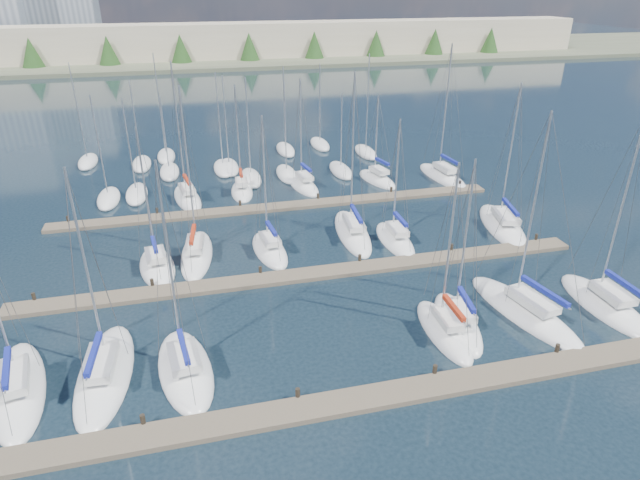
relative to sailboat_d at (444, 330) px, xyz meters
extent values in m
plane|color=#192833|center=(-6.43, 53.29, -0.19)|extent=(400.00, 400.00, 0.00)
cube|color=#6B5E4C|center=(-6.43, -4.71, -0.04)|extent=(44.00, 1.80, 0.35)
cylinder|color=#2D261C|center=(-18.43, -3.81, 0.11)|extent=(0.26, 0.26, 1.10)
cylinder|color=#2D261C|center=(-10.43, -3.81, 0.11)|extent=(0.26, 0.26, 1.10)
cylinder|color=#2D261C|center=(-2.43, -3.81, 0.11)|extent=(0.26, 0.26, 1.10)
cylinder|color=#2D261C|center=(5.57, -3.81, 0.11)|extent=(0.26, 0.26, 1.10)
cube|color=#6B5E4C|center=(-6.43, 9.29, -0.04)|extent=(44.00, 1.80, 0.35)
cylinder|color=#2D261C|center=(-26.43, 10.19, 0.11)|extent=(0.26, 0.26, 1.10)
cylinder|color=#2D261C|center=(-18.43, 10.19, 0.11)|extent=(0.26, 0.26, 1.10)
cylinder|color=#2D261C|center=(-10.43, 10.19, 0.11)|extent=(0.26, 0.26, 1.10)
cylinder|color=#2D261C|center=(-2.43, 10.19, 0.11)|extent=(0.26, 0.26, 1.10)
cylinder|color=#2D261C|center=(5.57, 10.19, 0.11)|extent=(0.26, 0.26, 1.10)
cylinder|color=#2D261C|center=(13.57, 10.19, 0.11)|extent=(0.26, 0.26, 1.10)
cube|color=#6B5E4C|center=(-6.43, 23.29, -0.04)|extent=(44.00, 1.80, 0.35)
cylinder|color=#2D261C|center=(-26.43, 24.19, 0.11)|extent=(0.26, 0.26, 1.10)
cylinder|color=#2D261C|center=(-18.43, 24.19, 0.11)|extent=(0.26, 0.26, 1.10)
cylinder|color=#2D261C|center=(-10.43, 24.19, 0.11)|extent=(0.26, 0.26, 1.10)
cylinder|color=#2D261C|center=(-2.43, 24.19, 0.11)|extent=(0.26, 0.26, 1.10)
cylinder|color=#2D261C|center=(5.57, 24.19, 0.11)|extent=(0.26, 0.26, 1.10)
cylinder|color=#2D261C|center=(13.57, 24.19, 0.11)|extent=(0.26, 0.26, 1.10)
ellipsoid|color=white|center=(0.00, 0.02, -0.14)|extent=(2.47, 7.26, 1.60)
cube|color=maroon|center=(0.00, 0.02, -0.14)|extent=(1.27, 3.49, 0.12)
cube|color=silver|center=(-0.01, -0.33, 1.16)|extent=(1.31, 2.56, 0.50)
cylinder|color=#9EA0A5|center=(0.02, 0.60, 6.00)|extent=(0.14, 0.14, 10.17)
cylinder|color=#9EA0A5|center=(-0.03, -0.91, 2.21)|extent=(0.19, 3.02, 0.10)
cube|color=#A02811|center=(-0.03, -0.91, 2.33)|extent=(0.39, 2.79, 0.30)
ellipsoid|color=white|center=(12.28, 0.19, -0.14)|extent=(3.10, 8.60, 1.60)
cube|color=silver|center=(12.27, -0.24, 1.16)|extent=(1.68, 3.02, 0.50)
cylinder|color=#9EA0A5|center=(12.28, 0.87, 7.09)|extent=(0.14, 0.14, 12.36)
cylinder|color=#9EA0A5|center=(12.26, -0.92, 2.21)|extent=(0.15, 3.60, 0.10)
cube|color=navy|center=(12.26, -0.92, 2.33)|extent=(0.34, 3.31, 0.30)
ellipsoid|color=white|center=(-15.51, 27.95, -0.14)|extent=(3.67, 8.30, 1.60)
cube|color=black|center=(-15.51, 27.95, -0.14)|extent=(1.86, 4.00, 0.12)
cube|color=silver|center=(-15.44, 27.56, 1.16)|extent=(1.76, 2.98, 0.50)
cylinder|color=#9EA0A5|center=(-15.61, 28.59, 7.22)|extent=(0.14, 0.14, 12.62)
cylinder|color=#9EA0A5|center=(-15.34, 26.93, 2.21)|extent=(0.64, 3.34, 0.10)
cube|color=#A02811|center=(-15.34, 26.93, 2.33)|extent=(0.79, 3.11, 0.30)
ellipsoid|color=white|center=(1.84, 13.41, -0.14)|extent=(2.54, 7.37, 1.60)
cube|color=black|center=(1.84, 13.41, -0.14)|extent=(1.31, 3.54, 0.12)
cube|color=silver|center=(1.83, 13.04, 1.16)|extent=(1.37, 2.59, 0.50)
cylinder|color=#9EA0A5|center=(1.85, 14.00, 5.66)|extent=(0.14, 0.14, 9.50)
cylinder|color=#9EA0A5|center=(1.82, 12.46, 2.21)|extent=(0.16, 3.08, 0.10)
cube|color=navy|center=(1.82, 12.46, 2.33)|extent=(0.36, 2.84, 0.30)
ellipsoid|color=white|center=(-15.07, 14.80, -0.14)|extent=(3.45, 9.10, 1.60)
cube|color=silver|center=(-15.12, 14.36, 1.16)|extent=(1.71, 3.24, 0.50)
cylinder|color=#9EA0A5|center=(-14.99, 15.51, 7.20)|extent=(0.14, 0.14, 12.58)
cylinder|color=#9EA0A5|center=(-15.19, 13.65, 2.21)|extent=(0.50, 3.72, 0.10)
cube|color=#A02811|center=(-15.19, 13.65, 2.33)|extent=(0.66, 3.44, 0.30)
ellipsoid|color=white|center=(5.58, 28.64, -0.14)|extent=(3.79, 7.17, 1.60)
cube|color=maroon|center=(5.58, 28.64, -0.14)|extent=(1.91, 3.46, 0.12)
cube|color=silver|center=(5.65, 28.31, 1.16)|extent=(1.80, 2.61, 0.50)
cylinder|color=#9EA0A5|center=(5.46, 29.18, 5.10)|extent=(0.14, 0.14, 8.39)
cylinder|color=#9EA0A5|center=(5.76, 27.78, 2.21)|extent=(0.70, 2.82, 0.10)
cube|color=navy|center=(5.76, 27.78, 2.33)|extent=(0.85, 2.64, 0.30)
ellipsoid|color=white|center=(6.32, 0.78, -0.14)|extent=(4.67, 10.63, 1.60)
cube|color=black|center=(6.32, 0.78, -0.14)|extent=(2.36, 5.12, 0.12)
cube|color=silver|center=(6.42, 0.27, 1.16)|extent=(2.20, 3.82, 0.50)
cylinder|color=#9EA0A5|center=(6.18, 1.59, 7.19)|extent=(0.14, 0.14, 12.56)
cylinder|color=#9EA0A5|center=(6.56, -0.54, 2.21)|extent=(0.87, 4.26, 0.10)
cube|color=navy|center=(6.56, -0.54, 2.33)|extent=(1.01, 3.96, 0.30)
ellipsoid|color=white|center=(-2.98, 28.74, -0.14)|extent=(3.32, 7.34, 1.60)
cube|color=maroon|center=(-2.98, 28.74, -0.14)|extent=(1.69, 3.53, 0.12)
cube|color=silver|center=(-2.93, 28.39, 1.16)|extent=(1.63, 2.63, 0.50)
cylinder|color=#9EA0A5|center=(-3.06, 29.30, 6.11)|extent=(0.14, 0.14, 10.39)
cylinder|color=#9EA0A5|center=(-2.85, 27.83, 2.21)|extent=(0.51, 2.96, 0.10)
cube|color=navy|center=(-2.85, 27.83, 2.33)|extent=(0.68, 2.75, 0.30)
ellipsoid|color=white|center=(-18.19, 13.42, -0.14)|extent=(3.53, 7.23, 1.60)
cube|color=black|center=(-18.19, 13.42, -0.14)|extent=(1.80, 3.49, 0.12)
cube|color=silver|center=(-18.15, 13.08, 1.16)|extent=(1.76, 2.60, 0.50)
cylinder|color=#9EA0A5|center=(-18.26, 13.97, 5.95)|extent=(0.14, 0.14, 10.07)
cylinder|color=#9EA0A5|center=(-18.07, 12.53, 2.21)|extent=(0.48, 2.91, 0.10)
cube|color=navy|center=(-18.07, 12.53, 2.33)|extent=(0.64, 2.70, 0.30)
ellipsoid|color=white|center=(-9.78, 28.52, -0.14)|extent=(2.61, 6.31, 1.60)
cube|color=silver|center=(-9.80, 28.21, 1.16)|extent=(1.36, 2.23, 0.50)
cylinder|color=#9EA0A5|center=(-9.75, 29.01, 5.97)|extent=(0.14, 0.14, 10.11)
cylinder|color=#9EA0A5|center=(-9.83, 27.71, 2.21)|extent=(0.25, 2.60, 0.10)
cube|color=#A02811|center=(-9.83, 27.71, 2.33)|extent=(0.44, 2.40, 0.30)
ellipsoid|color=white|center=(-9.09, 14.14, -0.14)|extent=(3.15, 7.25, 1.60)
cube|color=maroon|center=(-9.09, 14.14, -0.14)|extent=(1.61, 3.49, 0.12)
cube|color=silver|center=(-9.06, 13.79, 1.16)|extent=(1.59, 2.59, 0.50)
cylinder|color=#9EA0A5|center=(-9.15, 14.70, 6.02)|extent=(0.14, 0.14, 10.22)
cylinder|color=#9EA0A5|center=(-9.00, 13.23, 2.21)|extent=(0.40, 2.95, 0.10)
cube|color=navy|center=(-9.00, 13.23, 2.33)|extent=(0.57, 2.73, 0.30)
ellipsoid|color=white|center=(12.57, 13.91, -0.14)|extent=(5.33, 10.40, 1.60)
cube|color=silver|center=(12.45, 13.43, 1.16)|extent=(2.46, 3.78, 0.50)
cylinder|color=#9EA0A5|center=(12.76, 14.69, 6.80)|extent=(0.14, 0.14, 11.77)
cylinder|color=#9EA0A5|center=(12.27, 12.66, 2.21)|extent=(1.08, 4.09, 0.10)
cube|color=navy|center=(12.27, 12.66, 2.33)|extent=(1.19, 3.81, 0.30)
ellipsoid|color=white|center=(-16.30, 0.17, -0.14)|extent=(4.02, 8.32, 1.60)
cube|color=silver|center=(-16.24, -0.23, 1.16)|extent=(2.00, 2.99, 0.50)
cylinder|color=#9EA0A5|center=(-16.38, 0.80, 6.66)|extent=(0.14, 0.14, 11.51)
cylinder|color=#9EA0A5|center=(-16.16, -0.86, 2.21)|extent=(0.54, 3.34, 0.10)
cube|color=navy|center=(-16.16, -0.86, 2.33)|extent=(0.71, 3.10, 0.30)
ellipsoid|color=white|center=(-25.32, 0.70, -0.14)|extent=(4.52, 9.55, 1.60)
cube|color=silver|center=(-25.23, 0.25, 1.16)|extent=(2.13, 3.45, 0.50)
cylinder|color=#9EA0A5|center=(-25.08, -0.47, 2.21)|extent=(0.86, 3.80, 0.10)
cube|color=navy|center=(-25.08, -0.47, 2.33)|extent=(0.99, 3.54, 0.30)
ellipsoid|color=white|center=(1.32, 0.68, -0.14)|extent=(3.58, 7.66, 1.60)
cube|color=silver|center=(1.26, 0.32, 1.16)|extent=(1.72, 2.76, 0.50)
cylinder|color=#9EA0A5|center=(1.42, 1.26, 5.96)|extent=(0.14, 0.14, 10.09)
cylinder|color=#9EA0A5|center=(1.16, -0.26, 2.21)|extent=(0.62, 3.07, 0.10)
cube|color=navy|center=(1.16, -0.26, 2.33)|extent=(0.78, 2.86, 0.30)
ellipsoid|color=white|center=(-20.78, 0.90, -0.14)|extent=(3.54, 9.75, 1.60)
cube|color=black|center=(-20.78, 0.90, -0.14)|extent=(1.82, 4.69, 0.12)
cube|color=silver|center=(-20.81, 0.42, 1.16)|extent=(1.83, 3.45, 0.50)
cylinder|color=#9EA0A5|center=(-20.74, 1.66, 6.52)|extent=(0.14, 0.14, 11.22)
cylinder|color=#9EA0A5|center=(-20.86, -0.35, 2.21)|extent=(0.34, 4.03, 0.10)
cube|color=navy|center=(-20.86, -0.35, 2.33)|extent=(0.52, 3.72, 0.30)
ellipsoid|color=white|center=(-1.31, 15.79, -0.14)|extent=(3.54, 10.07, 1.60)
cube|color=silver|center=(-1.35, 15.30, 1.16)|extent=(1.77, 3.57, 0.50)
cylinder|color=#9EA0A5|center=(-1.24, 16.58, 7.37)|extent=(0.14, 0.14, 12.92)
cylinder|color=#9EA0A5|center=(-1.42, 14.52, 2.21)|extent=(0.47, 4.14, 0.10)
cube|color=navy|center=(-1.42, 14.52, 2.33)|extent=(0.64, 3.82, 0.30)
ellipsoid|color=white|center=(13.27, 27.88, -0.14)|extent=(3.49, 9.70, 1.60)
cube|color=black|center=(13.27, 27.88, -0.14)|extent=(1.79, 4.66, 0.12)
cube|color=silver|center=(13.30, 27.41, 1.16)|extent=(1.78, 3.44, 0.50)
cylinder|color=#9EA0A5|center=(13.21, 28.64, 7.65)|extent=(0.14, 0.14, 13.48)
cylinder|color=#9EA0A5|center=(13.36, 26.65, 2.21)|extent=(0.40, 3.99, 0.10)
cube|color=navy|center=(13.36, 26.65, 2.33)|extent=(0.58, 3.69, 0.30)
cylinder|color=#9EA0A5|center=(-27.18, 43.19, 6.31)|extent=(0.12, 0.12, 11.20)
ellipsoid|color=white|center=(-27.18, 43.19, 0.06)|extent=(2.20, 6.40, 1.40)
cylinder|color=#9EA0A5|center=(-10.37, 36.74, 5.78)|extent=(0.12, 0.12, 10.14)
ellipsoid|color=white|center=(-10.37, 36.74, 0.06)|extent=(2.20, 6.40, 1.40)
cylinder|color=#9EA0A5|center=(-11.11, 36.54, 5.95)|extent=(0.12, 0.12, 10.49)
ellipsoid|color=white|center=(-11.11, 36.54, 0.06)|extent=(2.20, 6.40, 1.40)
cylinder|color=#9EA0A5|center=(2.64, 43.83, 5.74)|extent=(0.12, 0.12, 10.06)
ellipsoid|color=white|center=(2.64, 43.83, 0.06)|extent=(2.20, 6.40, 1.40)
cylinder|color=#9EA0A5|center=(-20.65, 40.63, 5.41)|extent=(0.12, 0.12, 9.39)
ellipsoid|color=white|center=(-20.65, 40.63, 0.06)|extent=(2.20, 6.40, 1.40)
cylinder|color=#9EA0A5|center=(-23.39, 29.48, 5.64)|extent=(0.12, 0.12, 9.85)
ellipsoid|color=white|center=(-23.39, 29.48, 0.06)|extent=(2.20, 6.40, 1.40)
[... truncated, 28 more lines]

